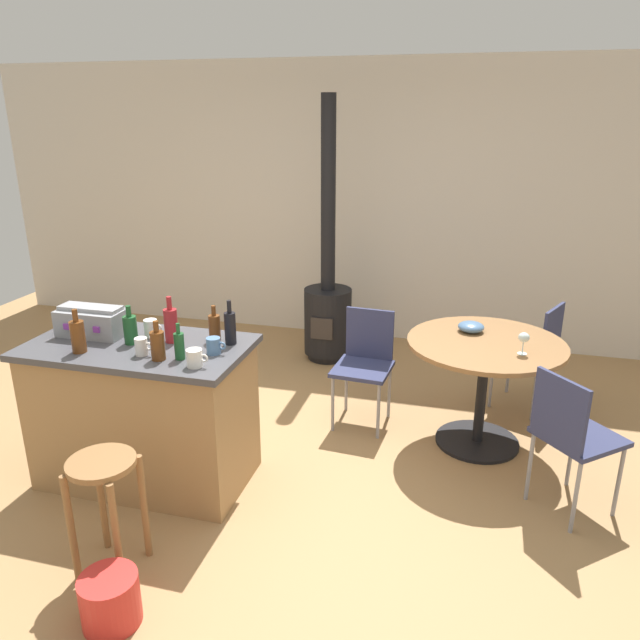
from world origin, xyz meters
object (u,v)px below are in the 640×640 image
object	(u,v)px
wood_stove	(328,301)
bottle_4	(171,324)
bottle_1	(179,345)
wine_glass	(524,338)
kitchen_island	(144,412)
bottle_3	(215,327)
dining_table	(484,366)
folding_chair_far	(571,432)
wooden_stool	(105,490)
folding_chair_near	(365,359)
bottle_6	(78,336)
toolbox	(92,321)
bottle_5	(158,345)
cup_2	(142,346)
bottle_0	(130,329)
serving_bowl	(471,327)
cup_3	(214,346)
plastic_bucket	(110,600)
bottle_2	(230,327)
cup_1	(151,328)
cup_0	(195,358)
folding_chair_left	(534,348)

from	to	relation	value
wood_stove	bottle_4	bearing A→B (deg)	-101.41
bottle_1	wine_glass	size ratio (longest dim) A/B	1.47
kitchen_island	bottle_3	distance (m)	0.71
dining_table	folding_chair_far	xyz separation A→B (m)	(0.49, -0.66, -0.07)
wooden_stool	dining_table	world-z (taller)	dining_table
folding_chair_near	bottle_3	size ratio (longest dim) A/B	3.84
folding_chair_near	bottle_6	size ratio (longest dim) A/B	3.28
toolbox	bottle_6	xyz separation A→B (m)	(0.09, -0.27, 0.01)
kitchen_island	bottle_4	xyz separation A→B (m)	(0.18, 0.09, 0.56)
bottle_5	cup_2	size ratio (longest dim) A/B	2.09
bottle_4	bottle_6	bearing A→B (deg)	-146.50
bottle_1	dining_table	bearing A→B (deg)	33.64
wood_stove	bottle_0	distance (m)	2.34
dining_table	wine_glass	size ratio (longest dim) A/B	7.32
cup_2	serving_bowl	xyz separation A→B (m)	(1.79, 1.28, -0.16)
folding_chair_far	cup_3	bearing A→B (deg)	-170.87
bottle_1	plastic_bucket	bearing A→B (deg)	-85.34
bottle_3	bottle_5	distance (m)	0.40
bottle_2	cup_2	bearing A→B (deg)	-145.03
bottle_6	wine_glass	distance (m)	2.68
bottle_0	cup_3	bearing A→B (deg)	-2.32
wood_stove	bottle_5	bearing A→B (deg)	-98.73
folding_chair_far	dining_table	bearing A→B (deg)	126.24
wood_stove	cup_3	xyz separation A→B (m)	(-0.10, -2.23, 0.40)
cup_1	folding_chair_near	bearing A→B (deg)	39.66
folding_chair_far	bottle_3	xyz separation A→B (m)	(-2.08, -0.13, 0.48)
folding_chair_far	wooden_stool	bearing A→B (deg)	-154.41
dining_table	bottle_1	distance (m)	2.04
kitchen_island	cup_3	size ratio (longest dim) A/B	11.28
wood_stove	bottle_2	bearing A→B (deg)	-92.01
wine_glass	cup_0	bearing A→B (deg)	-150.00
cup_0	wine_glass	size ratio (longest dim) A/B	0.86
bottle_1	plastic_bucket	world-z (taller)	bottle_1
kitchen_island	wine_glass	bearing A→B (deg)	19.66
wine_glass	serving_bowl	bearing A→B (deg)	134.03
folding_chair_near	wood_stove	distance (m)	1.25
toolbox	bottle_3	world-z (taller)	bottle_3
folding_chair_near	cup_2	bearing A→B (deg)	-130.37
folding_chair_left	bottle_1	world-z (taller)	bottle_1
bottle_5	toolbox	bearing A→B (deg)	156.86
folding_chair_near	cup_0	world-z (taller)	cup_0
toolbox	bottle_2	distance (m)	0.89
kitchen_island	cup_3	world-z (taller)	cup_3
bottle_3	serving_bowl	distance (m)	1.78
cup_1	wine_glass	xyz separation A→B (m)	(2.22, 0.66, -0.09)
bottle_6	plastic_bucket	distance (m)	1.44
bottle_4	bottle_1	bearing A→B (deg)	-53.29
wooden_stool	plastic_bucket	bearing A→B (deg)	-58.62
bottle_4	folding_chair_near	bearing A→B (deg)	45.41
folding_chair_far	folding_chair_left	bearing A→B (deg)	94.95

